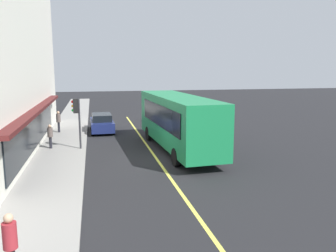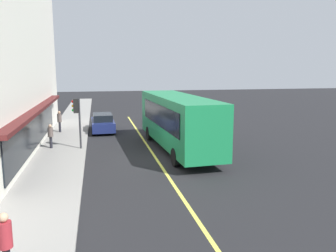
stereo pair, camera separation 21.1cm
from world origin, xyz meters
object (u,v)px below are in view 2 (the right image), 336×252
(pedestrian_by_curb, at_px, (51,134))
(pedestrian_at_corner, at_px, (59,119))
(bus, at_px, (177,120))
(traffic_light, at_px, (77,112))
(pedestrian_mid_block, at_px, (5,240))
(car_black, at_px, (163,115))
(car_navy, at_px, (103,123))

(pedestrian_by_curb, relative_size, pedestrian_at_corner, 0.91)
(bus, xyz_separation_m, pedestrian_by_curb, (1.57, 7.99, -0.91))
(traffic_light, xyz_separation_m, pedestrian_by_curb, (0.48, 1.72, -1.46))
(pedestrian_mid_block, bearing_deg, pedestrian_at_corner, 1.96)
(pedestrian_by_curb, height_order, pedestrian_mid_block, pedestrian_mid_block)
(pedestrian_mid_block, relative_size, pedestrian_at_corner, 1.01)
(bus, height_order, car_black, bus)
(pedestrian_mid_block, bearing_deg, pedestrian_by_curb, 2.77)
(car_black, distance_m, pedestrian_by_curb, 13.25)
(car_black, height_order, pedestrian_mid_block, pedestrian_mid_block)
(traffic_light, xyz_separation_m, car_black, (10.01, -7.48, -1.79))
(car_navy, relative_size, pedestrian_by_curb, 2.80)
(pedestrian_at_corner, bearing_deg, traffic_light, -164.43)
(traffic_light, relative_size, car_navy, 0.74)
(pedestrian_mid_block, bearing_deg, car_navy, -7.68)
(pedestrian_at_corner, bearing_deg, car_black, -67.27)
(bus, bearing_deg, traffic_light, 80.13)
(pedestrian_by_curb, bearing_deg, pedestrian_at_corner, -0.07)
(pedestrian_by_curb, bearing_deg, car_black, -44.01)
(bus, bearing_deg, car_navy, 31.58)
(bus, relative_size, pedestrian_by_curb, 7.24)
(bus, relative_size, pedestrian_at_corner, 6.59)
(car_navy, distance_m, pedestrian_by_curb, 6.80)
(car_black, height_order, car_navy, same)
(pedestrian_mid_block, bearing_deg, bus, -29.84)
(car_black, bearing_deg, pedestrian_mid_block, 160.34)
(traffic_light, xyz_separation_m, car_navy, (6.35, -1.69, -1.79))
(pedestrian_at_corner, bearing_deg, car_navy, -86.69)
(car_black, height_order, pedestrian_by_curb, pedestrian_by_curb)
(bus, distance_m, pedestrian_mid_block, 14.68)
(car_black, xyz_separation_m, pedestrian_at_corner, (-3.85, 9.19, 0.43))
(bus, bearing_deg, car_black, -6.25)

